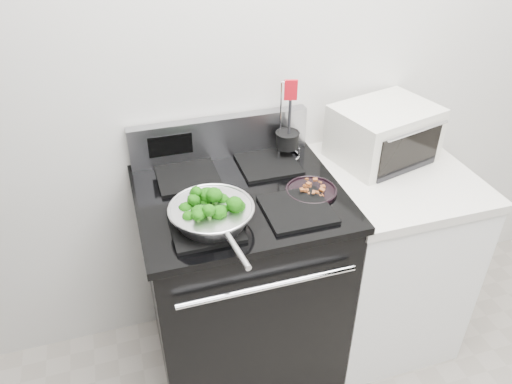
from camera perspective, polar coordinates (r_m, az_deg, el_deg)
name	(u,v)px	position (r m, az deg, el deg)	size (l,w,h in m)	color
back_wall	(286,56)	(2.11, 3.51, 15.31)	(4.00, 0.02, 2.70)	silver
gas_range	(241,281)	(2.21, -1.68, -10.09)	(0.79, 0.69, 1.13)	black
counter	(381,255)	(2.44, 14.13, -7.01)	(0.62, 0.68, 0.92)	white
skillet	(212,214)	(1.73, -5.06, -2.50)	(0.30, 0.48, 0.06)	silver
broccoli_pile	(211,209)	(1.72, -5.13, -1.97)	(0.24, 0.24, 0.08)	black
bacon_plate	(311,188)	(1.92, 6.34, 0.42)	(0.20, 0.20, 0.04)	black
utensil_holder	(287,144)	(2.12, 3.58, 5.54)	(0.11, 0.11, 0.35)	silver
toaster_oven	(384,133)	(2.22, 14.39, 6.53)	(0.47, 0.40, 0.24)	beige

